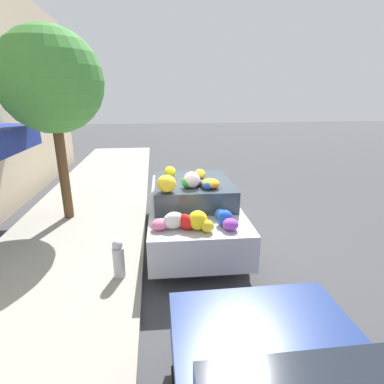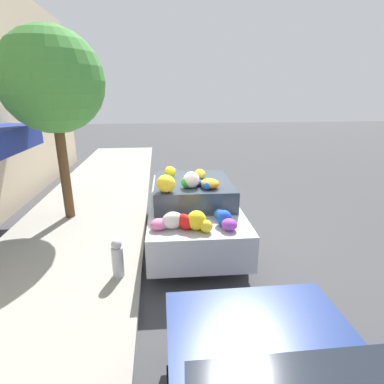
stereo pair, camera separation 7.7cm
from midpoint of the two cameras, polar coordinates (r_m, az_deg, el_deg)
The scene contains 5 objects.
ground_plane at distance 7.11m, azimuth -0.27°, elevation -8.48°, with size 60.00×60.00×0.00m, color #424244.
sidewalk_curb at distance 7.30m, azimuth -22.07°, elevation -8.56°, with size 24.00×3.20×0.14m.
street_tree at distance 7.95m, azimuth -25.50°, elevation 18.40°, with size 2.37×2.37×4.52m.
fire_hydrant at distance 5.44m, azimuth -14.22°, elevation -12.22°, with size 0.20×0.20×0.70m.
art_car at distance 6.73m, azimuth -0.36°, elevation -2.94°, with size 4.21×1.97×1.75m.
Camera 1 is at (-6.31, 0.80, 3.16)m, focal length 28.00 mm.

